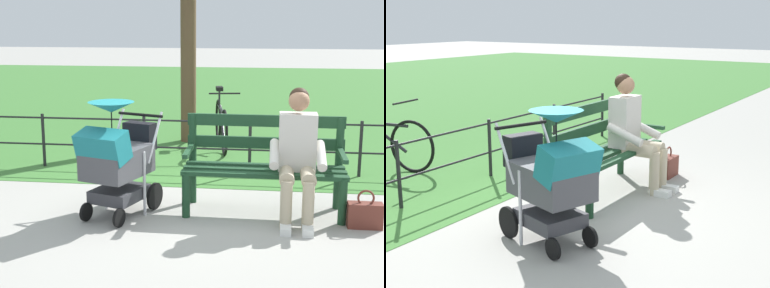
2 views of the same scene
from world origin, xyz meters
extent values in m
plane|color=#9E9B93|center=(0.00, 0.00, 0.00)|extent=(60.00, 60.00, 0.00)
cube|color=#3D7533|center=(0.00, -8.80, 0.00)|extent=(40.00, 16.00, 0.01)
cube|color=#193D23|center=(-0.86, -0.18, 0.45)|extent=(1.60, 0.11, 0.04)
cube|color=#193D23|center=(-0.86, 0.00, 0.45)|extent=(1.60, 0.11, 0.04)
cube|color=#193D23|center=(-0.86, 0.18, 0.45)|extent=(1.60, 0.11, 0.04)
cube|color=#193D23|center=(-0.86, -0.28, 0.67)|extent=(1.60, 0.05, 0.12)
cube|color=#193D23|center=(-0.86, -0.28, 0.90)|extent=(1.60, 0.05, 0.12)
cylinder|color=#193D23|center=(-1.61, 0.21, 0.23)|extent=(0.08, 0.08, 0.45)
cylinder|color=#193D23|center=(-1.61, -0.27, 0.47)|extent=(0.08, 0.08, 0.95)
cube|color=#193D23|center=(-1.61, 0.01, 0.63)|extent=(0.05, 0.56, 0.04)
cylinder|color=#193D23|center=(-0.11, 0.19, 0.23)|extent=(0.08, 0.08, 0.45)
cylinder|color=#193D23|center=(-0.11, -0.29, 0.47)|extent=(0.08, 0.08, 0.95)
cube|color=#193D23|center=(-0.11, -0.01, 0.63)|extent=(0.05, 0.56, 0.04)
cylinder|color=tan|center=(-1.28, 0.22, 0.47)|extent=(0.14, 0.40, 0.14)
cylinder|color=tan|center=(-1.08, 0.22, 0.47)|extent=(0.14, 0.40, 0.14)
cylinder|color=tan|center=(-1.27, 0.42, 0.24)|extent=(0.11, 0.11, 0.47)
cylinder|color=tan|center=(-1.07, 0.42, 0.24)|extent=(0.11, 0.11, 0.47)
cube|color=silver|center=(-1.27, 0.50, 0.04)|extent=(0.10, 0.22, 0.07)
cube|color=silver|center=(-1.07, 0.50, 0.04)|extent=(0.10, 0.22, 0.07)
cube|color=beige|center=(-1.18, 0.00, 0.75)|extent=(0.36, 0.22, 0.56)
cylinder|color=beige|center=(-1.40, 0.12, 0.65)|extent=(0.09, 0.43, 0.23)
cylinder|color=beige|center=(-0.96, 0.12, 0.65)|extent=(0.09, 0.43, 0.23)
sphere|color=#A37556|center=(-1.18, 0.00, 1.15)|extent=(0.20, 0.20, 0.20)
sphere|color=black|center=(-1.18, -0.03, 1.18)|extent=(0.19, 0.19, 0.19)
cylinder|color=black|center=(0.24, 0.00, 0.14)|extent=(0.12, 0.27, 0.28)
cylinder|color=black|center=(0.67, -0.15, 0.14)|extent=(0.12, 0.27, 0.28)
cylinder|color=black|center=(0.47, 0.55, 0.09)|extent=(0.09, 0.18, 0.18)
cylinder|color=black|center=(0.83, 0.43, 0.09)|extent=(0.09, 0.18, 0.18)
cube|color=#38383D|center=(0.56, 0.21, 0.22)|extent=(0.57, 0.63, 0.12)
cylinder|color=silver|center=(0.31, 0.19, 0.33)|extent=(0.03, 0.03, 0.65)
cylinder|color=silver|center=(0.74, 0.04, 0.33)|extent=(0.03, 0.03, 0.65)
cube|color=#47474C|center=(0.56, 0.23, 0.55)|extent=(0.66, 0.79, 0.28)
cube|color=#19727A|center=(0.64, 0.45, 0.75)|extent=(0.55, 0.45, 0.33)
cylinder|color=black|center=(0.42, -0.19, 0.95)|extent=(0.50, 0.20, 0.03)
cylinder|color=silver|center=(0.23, -0.02, 0.75)|extent=(0.12, 0.29, 0.49)
cylinder|color=silver|center=(0.67, -0.17, 0.75)|extent=(0.12, 0.29, 0.49)
cone|color=#19727A|center=(0.59, 0.30, 1.10)|extent=(0.56, 0.56, 0.10)
cylinder|color=black|center=(0.59, 0.30, 0.92)|extent=(0.01, 0.01, 0.30)
cube|color=black|center=(0.42, -0.17, 0.73)|extent=(0.35, 0.26, 0.28)
cube|color=brown|center=(-1.81, 0.27, 0.12)|extent=(0.32, 0.14, 0.24)
torus|color=brown|center=(-1.81, 0.27, 0.29)|extent=(0.16, 0.02, 0.16)
cylinder|color=black|center=(-2.02, -1.54, 0.35)|extent=(0.04, 0.04, 0.70)
cylinder|color=black|center=(-0.67, -1.54, 0.35)|extent=(0.04, 0.04, 0.70)
cylinder|color=black|center=(0.67, -1.54, 0.35)|extent=(0.04, 0.04, 0.70)
cylinder|color=black|center=(2.02, -1.54, 0.35)|extent=(0.04, 0.04, 0.70)
cylinder|color=black|center=(0.00, -1.54, 0.65)|extent=(6.74, 0.02, 0.02)
cylinder|color=black|center=(0.00, -1.54, 0.30)|extent=(6.74, 0.02, 0.02)
cylinder|color=brown|center=(0.35, -3.35, 1.72)|extent=(0.24, 0.24, 3.44)
torus|color=black|center=(-0.29, -2.45, 0.33)|extent=(0.15, 0.66, 0.66)
torus|color=black|center=(-0.11, -3.44, 0.33)|extent=(0.15, 0.66, 0.66)
cylinder|color=#232328|center=(-0.20, -2.95, 0.58)|extent=(0.19, 0.89, 0.04)
cylinder|color=#232328|center=(-0.22, -2.85, 0.43)|extent=(0.15, 0.62, 0.38)
cylinder|color=#232328|center=(-0.14, -3.29, 0.68)|extent=(0.03, 0.03, 0.30)
cube|color=black|center=(-0.14, -3.29, 0.85)|extent=(0.13, 0.21, 0.06)
cylinder|color=black|center=(-0.28, -2.50, 0.88)|extent=(0.44, 0.10, 0.02)
camera|label=1|loc=(-0.88, 5.62, 1.95)|focal=54.67mm
camera|label=2|loc=(4.07, 2.72, 1.86)|focal=50.73mm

